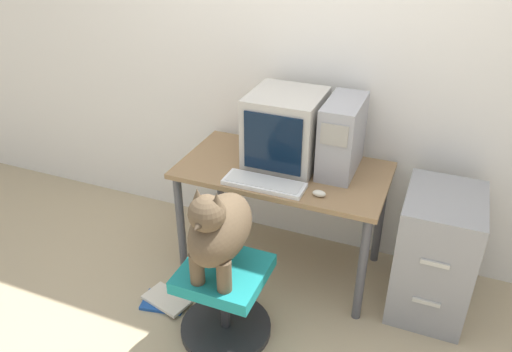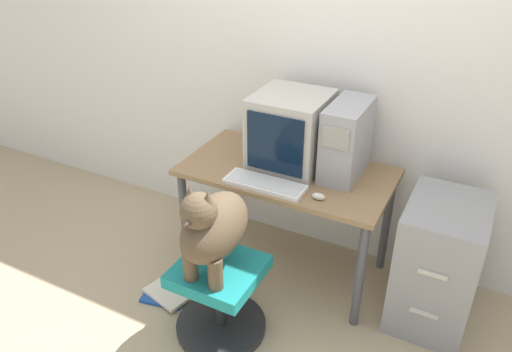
# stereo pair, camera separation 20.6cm
# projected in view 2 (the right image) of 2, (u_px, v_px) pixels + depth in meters

# --- Properties ---
(ground_plane) EXTENTS (12.00, 12.00, 0.00)m
(ground_plane) POSITION_uv_depth(u_px,v_px,m) (261.00, 296.00, 3.01)
(ground_plane) COLOR tan
(wall_back) EXTENTS (8.00, 0.05, 2.60)m
(wall_back) POSITION_uv_depth(u_px,v_px,m) (318.00, 54.00, 2.93)
(wall_back) COLOR silver
(wall_back) RESTS_ON ground_plane
(desk) EXTENTS (1.22, 0.66, 0.71)m
(desk) POSITION_uv_depth(u_px,v_px,m) (287.00, 183.00, 2.96)
(desk) COLOR olive
(desk) RESTS_ON ground_plane
(crt_monitor) EXTENTS (0.41, 0.43, 0.43)m
(crt_monitor) POSITION_uv_depth(u_px,v_px,m) (290.00, 130.00, 2.87)
(crt_monitor) COLOR #B7B2A8
(crt_monitor) RESTS_ON desk
(pc_tower) EXTENTS (0.19, 0.41, 0.42)m
(pc_tower) POSITION_uv_depth(u_px,v_px,m) (347.00, 140.00, 2.77)
(pc_tower) COLOR #99999E
(pc_tower) RESTS_ON desk
(keyboard) EXTENTS (0.46, 0.16, 0.03)m
(keyboard) POSITION_uv_depth(u_px,v_px,m) (265.00, 184.00, 2.74)
(keyboard) COLOR silver
(keyboard) RESTS_ON desk
(computer_mouse) EXTENTS (0.07, 0.04, 0.04)m
(computer_mouse) POSITION_uv_depth(u_px,v_px,m) (318.00, 196.00, 2.62)
(computer_mouse) COLOR beige
(computer_mouse) RESTS_ON desk
(office_chair) EXTENTS (0.50, 0.50, 0.44)m
(office_chair) POSITION_uv_depth(u_px,v_px,m) (220.00, 296.00, 2.68)
(office_chair) COLOR #262628
(office_chair) RESTS_ON ground_plane
(dog) EXTENTS (0.27, 0.49, 0.54)m
(dog) POSITION_uv_depth(u_px,v_px,m) (212.00, 227.00, 2.41)
(dog) COLOR brown
(dog) RESTS_ON office_chair
(filing_cabinet) EXTENTS (0.41, 0.53, 0.74)m
(filing_cabinet) POSITION_uv_depth(u_px,v_px,m) (438.00, 264.00, 2.70)
(filing_cabinet) COLOR gray
(filing_cabinet) RESTS_ON ground_plane
(book_stack_floor) EXTENTS (0.31, 0.23, 0.04)m
(book_stack_floor) POSITION_uv_depth(u_px,v_px,m) (166.00, 295.00, 2.99)
(book_stack_floor) COLOR #1E4C9E
(book_stack_floor) RESTS_ON ground_plane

